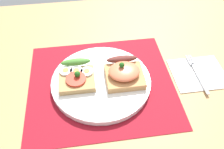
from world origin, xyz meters
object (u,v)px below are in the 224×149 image
(plate, at_px, (101,81))
(sandwich_egg_tomato, at_px, (77,75))
(sandwich_salmon, at_px, (124,73))
(fork, at_px, (197,72))
(napkin, at_px, (199,73))

(plate, bearing_deg, sandwich_egg_tomato, 168.75)
(plate, distance_m, sandwich_salmon, 0.07)
(plate, xyz_separation_m, fork, (0.27, -0.00, -0.00))
(plate, height_order, sandwich_egg_tomato, sandwich_egg_tomato)
(sandwich_salmon, relative_size, napkin, 0.71)
(plate, xyz_separation_m, napkin, (0.28, -0.00, -0.01))
(sandwich_egg_tomato, relative_size, fork, 0.66)
(plate, relative_size, fork, 1.77)
(plate, relative_size, napkin, 1.79)
(sandwich_egg_tomato, xyz_separation_m, napkin, (0.34, -0.01, -0.03))
(plate, xyz_separation_m, sandwich_salmon, (0.06, -0.00, 0.03))
(sandwich_salmon, distance_m, fork, 0.21)
(sandwich_salmon, distance_m, napkin, 0.22)
(napkin, xyz_separation_m, fork, (-0.01, 0.00, 0.00))
(sandwich_egg_tomato, distance_m, sandwich_salmon, 0.13)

